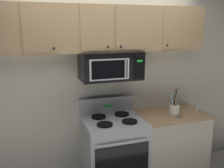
{
  "coord_description": "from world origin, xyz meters",
  "views": [
    {
      "loc": [
        -0.98,
        -2.47,
        2.05
      ],
      "look_at": [
        0.0,
        0.49,
        1.35
      ],
      "focal_mm": 41.08,
      "sensor_mm": 36.0,
      "label": 1
    }
  ],
  "objects_px": {
    "stove_range": "(114,151)",
    "over_range_microwave": "(111,66)",
    "pepper_mill": "(176,102)",
    "utensil_crock_cream": "(174,110)",
    "salt_shaker": "(198,108)"
  },
  "relations": [
    {
      "from": "stove_range",
      "to": "over_range_microwave",
      "type": "height_order",
      "value": "over_range_microwave"
    },
    {
      "from": "over_range_microwave",
      "to": "pepper_mill",
      "type": "xyz_separation_m",
      "value": [
        1.02,
        0.09,
        -0.59
      ]
    },
    {
      "from": "over_range_microwave",
      "to": "pepper_mill",
      "type": "relative_size",
      "value": 4.41
    },
    {
      "from": "utensil_crock_cream",
      "to": "salt_shaker",
      "type": "distance_m",
      "value": 0.42
    },
    {
      "from": "pepper_mill",
      "to": "over_range_microwave",
      "type": "bearing_deg",
      "value": -175.1
    },
    {
      "from": "over_range_microwave",
      "to": "salt_shaker",
      "type": "relative_size",
      "value": 6.32
    },
    {
      "from": "over_range_microwave",
      "to": "utensil_crock_cream",
      "type": "relative_size",
      "value": 1.94
    },
    {
      "from": "stove_range",
      "to": "over_range_microwave",
      "type": "bearing_deg",
      "value": 90.14
    },
    {
      "from": "over_range_microwave",
      "to": "pepper_mill",
      "type": "height_order",
      "value": "over_range_microwave"
    },
    {
      "from": "stove_range",
      "to": "pepper_mill",
      "type": "height_order",
      "value": "stove_range"
    },
    {
      "from": "stove_range",
      "to": "salt_shaker",
      "type": "xyz_separation_m",
      "value": [
        1.2,
        -0.07,
        0.49
      ]
    },
    {
      "from": "salt_shaker",
      "to": "utensil_crock_cream",
      "type": "bearing_deg",
      "value": -171.46
    },
    {
      "from": "over_range_microwave",
      "to": "salt_shaker",
      "type": "bearing_deg",
      "value": -8.97
    },
    {
      "from": "stove_range",
      "to": "utensil_crock_cream",
      "type": "height_order",
      "value": "utensil_crock_cream"
    },
    {
      "from": "utensil_crock_cream",
      "to": "pepper_mill",
      "type": "xyz_separation_m",
      "value": [
        0.23,
        0.34,
        -0.01
      ]
    }
  ]
}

